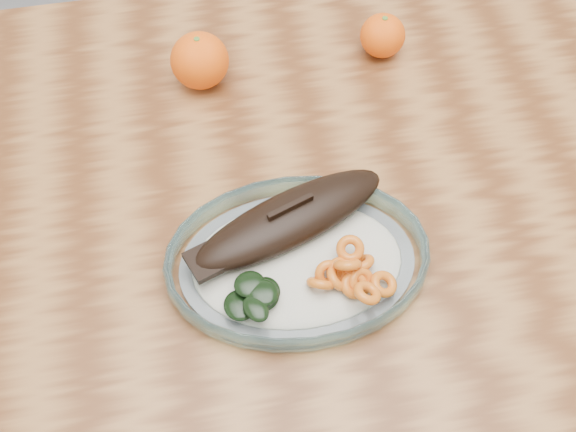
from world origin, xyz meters
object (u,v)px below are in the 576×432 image
at_px(orange_left, 200,61).
at_px(plated_meal, 297,257).
at_px(dining_table, 321,212).
at_px(orange_right, 383,36).

bearing_deg(orange_left, plated_meal, -76.95).
xyz_separation_m(plated_meal, orange_left, (-0.07, 0.32, 0.02)).
relative_size(plated_meal, orange_left, 7.17).
distance_m(dining_table, orange_left, 0.27).
bearing_deg(plated_meal, dining_table, 68.29).
relative_size(orange_left, orange_right, 1.25).
relative_size(plated_meal, orange_right, 8.96).
relative_size(dining_table, plated_meal, 2.05).
distance_m(orange_left, orange_right, 0.27).
bearing_deg(plated_meal, orange_left, 106.09).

